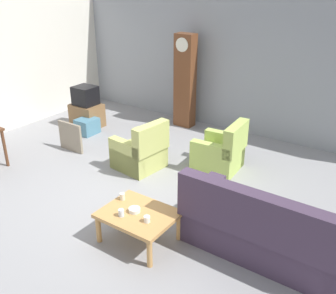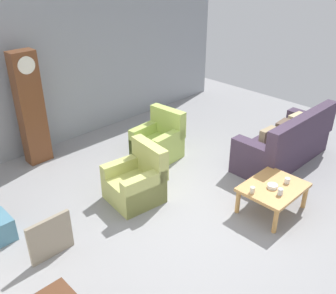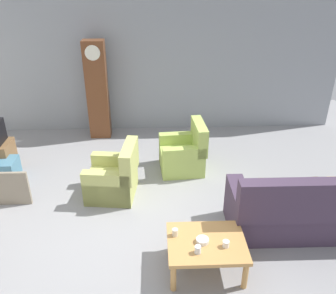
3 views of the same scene
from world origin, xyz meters
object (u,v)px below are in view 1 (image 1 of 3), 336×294
object	(u,v)px
armchair_olive_near	(141,153)
bowl_white_stacked	(134,210)
storage_box_blue	(87,126)
cup_cream_tall	(122,196)
coffee_table_wood	(138,217)
cup_white_porcelain	(147,219)
grandfather_clock	(185,81)
tv_crt	(85,96)
couch_floral	(265,232)
framed_picture_leaning	(71,137)
armchair_olive_far	(220,154)
cup_blue_rimmed	(121,213)
tv_stand_cabinet	(87,115)

from	to	relation	value
armchair_olive_near	bowl_white_stacked	xyz separation A→B (m)	(1.24, -1.68, 0.16)
storage_box_blue	cup_cream_tall	distance (m)	3.65
coffee_table_wood	cup_cream_tall	world-z (taller)	cup_cream_tall
cup_white_porcelain	bowl_white_stacked	distance (m)	0.28
grandfather_clock	tv_crt	bearing A→B (deg)	-143.27
tv_crt	cup_cream_tall	xyz separation A→B (m)	(3.23, -2.49, -0.26)
couch_floral	grandfather_clock	xyz separation A→B (m)	(-3.29, 3.30, 0.70)
tv_crt	framed_picture_leaning	distance (m)	1.42
armchair_olive_near	cup_cream_tall	bearing A→B (deg)	-59.49
coffee_table_wood	tv_crt	size ratio (longest dim) A/B	2.00
bowl_white_stacked	grandfather_clock	bearing A→B (deg)	113.84
tv_crt	coffee_table_wood	bearing A→B (deg)	-35.86
armchair_olive_far	cup_blue_rimmed	bearing A→B (deg)	-91.14
cup_white_porcelain	bowl_white_stacked	size ratio (longest dim) A/B	0.53
cup_blue_rimmed	cup_cream_tall	distance (m)	0.40
armchair_olive_far	storage_box_blue	size ratio (longest dim) A/B	2.08
tv_stand_cabinet	cup_cream_tall	bearing A→B (deg)	-37.56
bowl_white_stacked	armchair_olive_far	bearing A→B (deg)	90.57
grandfather_clock	tv_crt	xyz separation A→B (m)	(-1.80, -1.35, -0.31)
cup_white_porcelain	grandfather_clock	bearing A→B (deg)	116.54
armchair_olive_far	cup_cream_tall	size ratio (longest dim) A/B	9.68
armchair_olive_near	cup_cream_tall	world-z (taller)	armchair_olive_near
bowl_white_stacked	coffee_table_wood	bearing A→B (deg)	10.46
framed_picture_leaning	tv_stand_cabinet	bearing A→B (deg)	121.62
framed_picture_leaning	cup_white_porcelain	size ratio (longest dim) A/B	7.32
tv_stand_cabinet	cup_white_porcelain	size ratio (longest dim) A/B	8.30
tv_stand_cabinet	cup_blue_rimmed	world-z (taller)	cup_blue_rimmed
tv_crt	framed_picture_leaning	xyz separation A→B (m)	(0.70, -1.14, -0.45)
couch_floral	coffee_table_wood	size ratio (longest dim) A/B	2.19
couch_floral	tv_stand_cabinet	size ratio (longest dim) A/B	3.10
coffee_table_wood	armchair_olive_far	bearing A→B (deg)	91.86
cup_white_porcelain	cup_cream_tall	bearing A→B (deg)	159.64
armchair_olive_near	cup_cream_tall	distance (m)	1.80
couch_floral	cup_cream_tall	bearing A→B (deg)	-164.13
grandfather_clock	bowl_white_stacked	size ratio (longest dim) A/B	13.57
armchair_olive_near	storage_box_blue	bearing A→B (deg)	162.75
armchair_olive_near	armchair_olive_far	xyz separation A→B (m)	(1.21, 0.78, 0.00)
cup_blue_rimmed	cup_cream_tall	size ratio (longest dim) A/B	1.02
cup_blue_rimmed	armchair_olive_far	bearing A→B (deg)	88.86
storage_box_blue	framed_picture_leaning	bearing A→B (deg)	-64.89
armchair_olive_near	coffee_table_wood	bearing A→B (deg)	-52.31
armchair_olive_near	tv_crt	bearing A→B (deg)	157.96
armchair_olive_near	grandfather_clock	world-z (taller)	grandfather_clock
framed_picture_leaning	cup_blue_rimmed	size ratio (longest dim) A/B	6.17
cup_blue_rimmed	cup_cream_tall	xyz separation A→B (m)	(-0.25, 0.31, -0.00)
couch_floral	bowl_white_stacked	bearing A→B (deg)	-156.57
armchair_olive_near	bowl_white_stacked	world-z (taller)	armchair_olive_near
storage_box_blue	cup_cream_tall	size ratio (longest dim) A/B	4.65
armchair_olive_far	armchair_olive_near	bearing A→B (deg)	-147.31
coffee_table_wood	cup_cream_tall	xyz separation A→B (m)	(-0.38, 0.13, 0.11)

